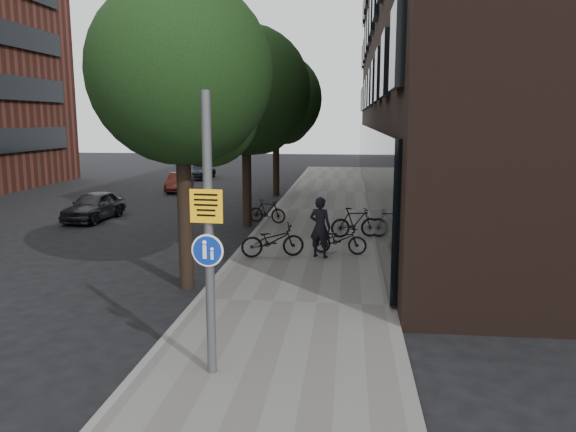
# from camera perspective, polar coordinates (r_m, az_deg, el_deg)

# --- Properties ---
(ground) EXTENTS (120.00, 120.00, 0.00)m
(ground) POSITION_cam_1_polar(r_m,az_deg,el_deg) (9.85, -2.70, -15.43)
(ground) COLOR black
(ground) RESTS_ON ground
(sidewalk) EXTENTS (4.50, 60.00, 0.12)m
(sidewalk) POSITION_cam_1_polar(r_m,az_deg,el_deg) (19.29, 2.62, -2.60)
(sidewalk) COLOR #63615B
(sidewalk) RESTS_ON ground
(curb_edge) EXTENTS (0.15, 60.00, 0.13)m
(curb_edge) POSITION_cam_1_polar(r_m,az_deg,el_deg) (19.55, -3.98, -2.43)
(curb_edge) COLOR slate
(curb_edge) RESTS_ON ground
(building_right_dark_brick) EXTENTS (12.00, 40.00, 18.00)m
(building_right_dark_brick) POSITION_cam_1_polar(r_m,az_deg,el_deg) (31.97, 19.94, 17.88)
(building_right_dark_brick) COLOR black
(building_right_dark_brick) RESTS_ON ground
(street_tree_near) EXTENTS (4.40, 4.40, 7.50)m
(street_tree_near) POSITION_cam_1_polar(r_m,az_deg,el_deg) (14.04, -10.38, 13.36)
(street_tree_near) COLOR black
(street_tree_near) RESTS_ON ground
(street_tree_mid) EXTENTS (5.00, 5.00, 7.80)m
(street_tree_mid) POSITION_cam_1_polar(r_m,az_deg,el_deg) (22.31, -4.06, 12.13)
(street_tree_mid) COLOR black
(street_tree_mid) RESTS_ON ground
(street_tree_far) EXTENTS (5.00, 5.00, 7.80)m
(street_tree_far) POSITION_cam_1_polar(r_m,az_deg,el_deg) (31.21, -1.07, 11.48)
(street_tree_far) COLOR black
(street_tree_far) RESTS_ON ground
(signpost) EXTENTS (0.52, 0.15, 4.51)m
(signpost) POSITION_cam_1_polar(r_m,az_deg,el_deg) (8.89, -8.04, -1.97)
(signpost) COLOR #595B5E
(signpost) RESTS_ON sidewalk
(pedestrian) EXTENTS (0.77, 0.64, 1.83)m
(pedestrian) POSITION_cam_1_polar(r_m,az_deg,el_deg) (16.71, 3.29, -1.13)
(pedestrian) COLOR black
(pedestrian) RESTS_ON sidewalk
(parked_bike_facade_near) EXTENTS (1.76, 0.84, 0.89)m
(parked_bike_facade_near) POSITION_cam_1_polar(r_m,az_deg,el_deg) (17.28, 5.24, -2.38)
(parked_bike_facade_near) COLOR black
(parked_bike_facade_near) RESTS_ON sidewalk
(parked_bike_facade_far) EXTENTS (1.81, 0.89, 1.05)m
(parked_bike_facade_far) POSITION_cam_1_polar(r_m,az_deg,el_deg) (19.71, 6.87, -0.65)
(parked_bike_facade_far) COLOR black
(parked_bike_facade_far) RESTS_ON sidewalk
(parked_bike_curb_near) EXTENTS (2.01, 1.19, 1.00)m
(parked_bike_curb_near) POSITION_cam_1_polar(r_m,az_deg,el_deg) (16.82, -1.58, -2.49)
(parked_bike_curb_near) COLOR black
(parked_bike_curb_near) RESTS_ON sidewalk
(parked_bike_curb_far) EXTENTS (1.62, 0.81, 0.94)m
(parked_bike_curb_far) POSITION_cam_1_polar(r_m,az_deg,el_deg) (22.33, -2.14, 0.49)
(parked_bike_curb_far) COLOR black
(parked_bike_curb_far) RESTS_ON sidewalk
(parked_car_near) EXTENTS (1.66, 3.64, 1.21)m
(parked_car_near) POSITION_cam_1_polar(r_m,az_deg,el_deg) (24.95, -19.12, 0.98)
(parked_car_near) COLOR black
(parked_car_near) RESTS_ON ground
(parked_car_mid) EXTENTS (1.47, 3.39, 1.08)m
(parked_car_mid) POSITION_cam_1_polar(r_m,az_deg,el_deg) (33.68, -10.97, 3.39)
(parked_car_mid) COLOR #511D17
(parked_car_mid) RESTS_ON ground
(parked_car_far) EXTENTS (1.69, 3.85, 1.10)m
(parked_car_far) POSITION_cam_1_polar(r_m,az_deg,el_deg) (40.85, -8.78, 4.56)
(parked_car_far) COLOR black
(parked_car_far) RESTS_ON ground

